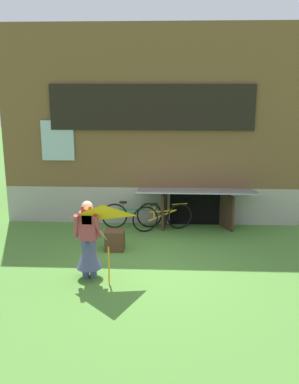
% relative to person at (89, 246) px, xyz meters
% --- Properties ---
extents(ground_plane, '(60.00, 60.00, 0.00)m').
position_rel_person_xyz_m(ground_plane, '(1.13, 0.58, -0.69)').
color(ground_plane, '#4C7F33').
extents(log_house, '(8.31, 5.89, 5.45)m').
position_rel_person_xyz_m(log_house, '(1.13, 5.96, 2.03)').
color(log_house, '#9E998E').
rests_on(log_house, ground_plane).
extents(person, '(0.61, 0.53, 1.64)m').
position_rel_person_xyz_m(person, '(0.00, 0.00, 0.00)').
color(person, '#474C75').
rests_on(person, ground_plane).
extents(kite, '(1.09, 1.20, 1.58)m').
position_rel_person_xyz_m(kite, '(0.40, -0.61, 0.61)').
color(kite, orange).
rests_on(kite, ground_plane).
extents(bicycle_yellow, '(1.62, 0.56, 0.77)m').
position_rel_person_xyz_m(bicycle_yellow, '(1.45, 3.01, -0.32)').
color(bicycle_yellow, black).
rests_on(bicycle_yellow, ground_plane).
extents(bicycle_green, '(1.67, 0.25, 0.76)m').
position_rel_person_xyz_m(bicycle_green, '(0.60, 3.18, -0.32)').
color(bicycle_green, black).
rests_on(bicycle_green, ground_plane).
extents(wooden_crate, '(0.45, 0.38, 0.50)m').
position_rel_person_xyz_m(wooden_crate, '(0.33, 1.53, -0.45)').
color(wooden_crate, '#4C331E').
rests_on(wooden_crate, ground_plane).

